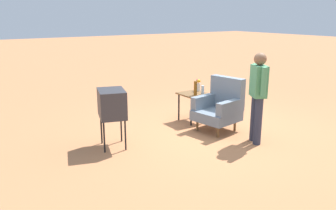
{
  "coord_description": "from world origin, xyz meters",
  "views": [
    {
      "loc": [
        4.83,
        -4.4,
        2.29
      ],
      "look_at": [
        -0.3,
        -0.97,
        0.65
      ],
      "focal_mm": 36.84,
      "sensor_mm": 36.0,
      "label": 1
    }
  ],
  "objects_px": {
    "person_standing": "(258,92)",
    "bottle_tall_amber": "(196,88)",
    "tv_on_stand": "(112,104)",
    "bottle_short_clear": "(203,90)",
    "flower_vase": "(198,84)",
    "armchair": "(220,106)",
    "side_table": "(193,97)"
  },
  "relations": [
    {
      "from": "armchair",
      "to": "person_standing",
      "type": "bearing_deg",
      "value": 4.28
    },
    {
      "from": "person_standing",
      "to": "bottle_short_clear",
      "type": "height_order",
      "value": "person_standing"
    },
    {
      "from": "tv_on_stand",
      "to": "flower_vase",
      "type": "relative_size",
      "value": 3.89
    },
    {
      "from": "armchair",
      "to": "tv_on_stand",
      "type": "distance_m",
      "value": 2.23
    },
    {
      "from": "tv_on_stand",
      "to": "person_standing",
      "type": "relative_size",
      "value": 0.63
    },
    {
      "from": "person_standing",
      "to": "bottle_tall_amber",
      "type": "distance_m",
      "value": 1.51
    },
    {
      "from": "armchair",
      "to": "side_table",
      "type": "bearing_deg",
      "value": -173.58
    },
    {
      "from": "armchair",
      "to": "flower_vase",
      "type": "distance_m",
      "value": 0.93
    },
    {
      "from": "side_table",
      "to": "person_standing",
      "type": "relative_size",
      "value": 0.38
    },
    {
      "from": "armchair",
      "to": "flower_vase",
      "type": "height_order",
      "value": "armchair"
    },
    {
      "from": "side_table",
      "to": "bottle_tall_amber",
      "type": "bearing_deg",
      "value": -25.21
    },
    {
      "from": "bottle_short_clear",
      "to": "flower_vase",
      "type": "distance_m",
      "value": 0.37
    },
    {
      "from": "flower_vase",
      "to": "bottle_tall_amber",
      "type": "bearing_deg",
      "value": -46.89
    },
    {
      "from": "tv_on_stand",
      "to": "bottle_tall_amber",
      "type": "distance_m",
      "value": 2.03
    },
    {
      "from": "flower_vase",
      "to": "tv_on_stand",
      "type": "bearing_deg",
      "value": -77.1
    },
    {
      "from": "side_table",
      "to": "flower_vase",
      "type": "relative_size",
      "value": 2.36
    },
    {
      "from": "person_standing",
      "to": "bottle_short_clear",
      "type": "bearing_deg",
      "value": -176.9
    },
    {
      "from": "flower_vase",
      "to": "bottle_short_clear",
      "type": "bearing_deg",
      "value": -24.42
    },
    {
      "from": "tv_on_stand",
      "to": "bottle_short_clear",
      "type": "relative_size",
      "value": 5.15
    },
    {
      "from": "bottle_short_clear",
      "to": "flower_vase",
      "type": "xyz_separation_m",
      "value": [
        -0.33,
        0.15,
        0.05
      ]
    },
    {
      "from": "tv_on_stand",
      "to": "bottle_short_clear",
      "type": "distance_m",
      "value": 2.18
    },
    {
      "from": "bottle_short_clear",
      "to": "bottle_tall_amber",
      "type": "relative_size",
      "value": 0.67
    },
    {
      "from": "person_standing",
      "to": "bottle_short_clear",
      "type": "xyz_separation_m",
      "value": [
        -1.44,
        -0.08,
        -0.21
      ]
    },
    {
      "from": "side_table",
      "to": "flower_vase",
      "type": "xyz_separation_m",
      "value": [
        -0.12,
        0.23,
        0.24
      ]
    },
    {
      "from": "person_standing",
      "to": "bottle_short_clear",
      "type": "distance_m",
      "value": 1.46
    },
    {
      "from": "side_table",
      "to": "bottle_tall_amber",
      "type": "relative_size",
      "value": 2.09
    },
    {
      "from": "side_table",
      "to": "tv_on_stand",
      "type": "height_order",
      "value": "tv_on_stand"
    },
    {
      "from": "armchair",
      "to": "bottle_tall_amber",
      "type": "distance_m",
      "value": 0.67
    },
    {
      "from": "person_standing",
      "to": "bottle_short_clear",
      "type": "relative_size",
      "value": 8.2
    },
    {
      "from": "armchair",
      "to": "bottle_short_clear",
      "type": "bearing_deg",
      "value": -178.86
    },
    {
      "from": "bottle_short_clear",
      "to": "side_table",
      "type": "bearing_deg",
      "value": -161.09
    },
    {
      "from": "tv_on_stand",
      "to": "flower_vase",
      "type": "bearing_deg",
      "value": 102.9
    }
  ]
}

